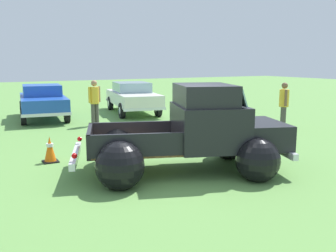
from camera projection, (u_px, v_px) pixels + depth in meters
ground_plane at (179, 171)px, 8.36m from camera, size 80.00×80.00×0.00m
vintage_pickup_truck at (197, 137)px, 8.29m from camera, size 4.99×3.83×1.96m
show_car_1 at (43, 101)px, 15.74m from camera, size 2.28×4.36×1.43m
show_car_2 at (132, 96)px, 17.60m from camera, size 2.62×4.91×1.43m
spectator_0 at (95, 100)px, 14.10m from camera, size 0.53×0.43×1.71m
spectator_2 at (284, 103)px, 13.36m from camera, size 0.47×0.50×1.67m
lane_cone_0 at (50, 149)px, 9.05m from camera, size 0.36×0.36×0.63m
lane_cone_1 at (222, 128)px, 12.01m from camera, size 0.36×0.36×0.63m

